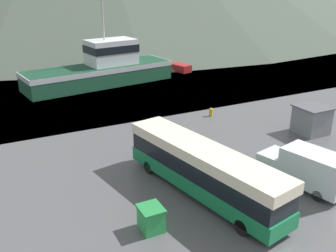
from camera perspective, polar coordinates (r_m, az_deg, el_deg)
The scene contains 8 objects.
water_surface at distance 152.58m, azimuth -23.13°, elevation 14.85°, with size 240.00×240.00×0.00m, color #3D5160.
tour_bus at distance 23.48m, azimuth 5.28°, elevation -6.42°, with size 4.72×12.66×3.24m.
delivery_van at distance 26.06m, azimuth 20.35°, elevation -5.97°, with size 3.49×6.16×2.60m.
fishing_boat at distance 49.95m, azimuth -10.01°, elevation 8.64°, with size 19.93×8.32×12.29m.
storage_bin at distance 20.82m, azimuth -2.60°, elevation -13.89°, with size 1.26×1.41×1.41m.
dock_kiosk at distance 35.37m, azimuth 21.02°, elevation 0.92°, with size 2.71×2.73×2.49m.
small_boat at distance 57.55m, azimuth 1.13°, elevation 9.05°, with size 2.94×5.80×1.07m.
mooring_bollard at distance 37.71m, azimuth 6.56°, elevation 2.18°, with size 0.40×0.40×0.86m.
Camera 1 is at (-11.60, -8.50, 12.69)m, focal length 40.00 mm.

